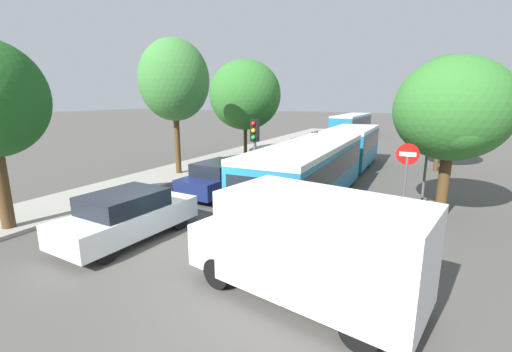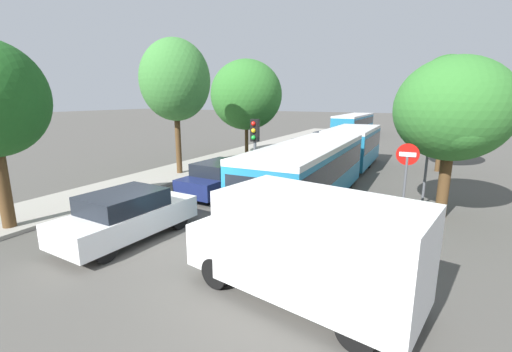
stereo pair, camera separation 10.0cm
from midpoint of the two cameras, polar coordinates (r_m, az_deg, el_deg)
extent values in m
plane|color=#4F4C47|center=(10.52, -11.91, -11.09)|extent=(200.00, 200.00, 0.00)
cube|color=#9E998E|center=(27.78, -0.79, 4.25)|extent=(3.20, 43.78, 0.14)
cube|color=teal|center=(13.99, 8.90, 0.47)|extent=(2.51, 9.20, 1.98)
cube|color=black|center=(13.92, 8.95, 1.90)|extent=(2.53, 8.83, 0.87)
cube|color=silver|center=(13.80, 9.05, 4.88)|extent=(2.51, 9.20, 0.19)
cube|color=teal|center=(22.33, 15.84, 4.73)|extent=(2.50, 6.30, 1.98)
cube|color=black|center=(22.28, 15.90, 5.64)|extent=(2.52, 6.05, 0.87)
cube|color=silver|center=(22.21, 16.01, 7.51)|extent=(2.50, 6.30, 0.19)
cylinder|color=black|center=(18.81, 13.69, 3.42)|extent=(1.83, 0.98, 1.82)
cube|color=black|center=(9.82, 0.69, -3.26)|extent=(2.17, 0.11, 1.06)
cylinder|color=black|center=(11.20, 9.15, -6.80)|extent=(0.29, 0.97, 0.97)
cylinder|color=black|center=(11.94, -0.40, -5.38)|extent=(0.29, 0.97, 0.97)
cylinder|color=black|center=(16.70, 15.31, -0.55)|extent=(0.29, 0.97, 0.97)
cylinder|color=black|center=(17.20, 8.56, 0.16)|extent=(0.29, 0.97, 0.97)
cylinder|color=black|center=(22.27, 18.33, 2.53)|extent=(0.29, 0.97, 0.97)
cylinder|color=black|center=(22.66, 13.15, 3.01)|extent=(0.29, 0.97, 0.97)
cube|color=teal|center=(42.08, 16.06, 8.26)|extent=(2.68, 11.07, 1.92)
cube|color=black|center=(42.05, 16.09, 8.73)|extent=(2.69, 10.52, 0.80)
cube|color=silver|center=(42.01, 16.15, 9.69)|extent=(2.68, 11.07, 0.19)
cylinder|color=black|center=(45.89, 15.74, 7.69)|extent=(0.31, 0.96, 0.96)
cylinder|color=black|center=(45.49, 18.27, 7.49)|extent=(0.31, 0.96, 0.96)
cylinder|color=black|center=(39.18, 13.46, 7.01)|extent=(0.31, 0.96, 0.96)
cylinder|color=black|center=(38.70, 16.41, 6.78)|extent=(0.31, 0.96, 0.96)
cube|color=white|center=(11.19, -20.37, -6.78)|extent=(2.11, 4.42, 0.70)
cube|color=black|center=(10.95, -21.03, -3.89)|extent=(1.83, 2.36, 0.53)
cylinder|color=black|center=(12.67, -17.62, -5.67)|extent=(0.27, 0.67, 0.66)
cylinder|color=black|center=(11.61, -12.55, -7.05)|extent=(0.27, 0.67, 0.66)
cylinder|color=black|center=(11.17, -28.30, -9.15)|extent=(0.27, 0.67, 0.66)
cylinder|color=black|center=(9.96, -23.65, -11.30)|extent=(0.27, 0.67, 0.66)
cube|color=navy|center=(15.42, -5.56, -0.75)|extent=(2.10, 4.39, 0.69)
cube|color=black|center=(15.21, -5.83, 1.41)|extent=(1.81, 2.35, 0.53)
cylinder|color=black|center=(17.00, -4.87, -0.45)|extent=(0.27, 0.66, 0.65)
cylinder|color=black|center=(16.18, -0.49, -1.08)|extent=(0.27, 0.66, 0.65)
cylinder|color=black|center=(14.94, -11.00, -2.51)|extent=(0.27, 0.66, 0.65)
cylinder|color=black|center=(14.00, -6.34, -3.39)|extent=(0.27, 0.66, 0.65)
cube|color=black|center=(20.02, 3.01, 2.30)|extent=(1.93, 4.03, 0.64)
cube|color=black|center=(19.85, 2.90, 3.84)|extent=(1.67, 2.15, 0.49)
cylinder|color=black|center=(21.48, 2.93, 2.31)|extent=(0.25, 0.61, 0.60)
cylinder|color=black|center=(20.88, 6.31, 1.94)|extent=(0.25, 0.61, 0.60)
cylinder|color=black|center=(19.34, -0.57, 1.15)|extent=(0.25, 0.61, 0.60)
cylinder|color=black|center=(18.67, 3.08, 0.70)|extent=(0.25, 0.61, 0.60)
cube|color=#236638|center=(25.45, 8.64, 4.46)|extent=(1.97, 4.11, 0.65)
cube|color=black|center=(25.28, 8.60, 5.71)|extent=(1.70, 2.20, 0.50)
cylinder|color=black|center=(26.93, 8.26, 4.35)|extent=(0.25, 0.62, 0.61)
cylinder|color=black|center=(26.42, 11.11, 4.08)|extent=(0.25, 0.62, 0.61)
cylinder|color=black|center=(24.61, 5.93, 3.62)|extent=(0.25, 0.62, 0.61)
cylinder|color=black|center=(24.05, 9.02, 3.32)|extent=(0.25, 0.62, 0.61)
cube|color=#B7BABF|center=(30.82, 11.61, 5.78)|extent=(1.96, 4.09, 0.65)
cube|color=black|center=(30.67, 11.59, 6.82)|extent=(1.69, 2.19, 0.49)
cylinder|color=black|center=(32.28, 11.16, 5.63)|extent=(0.25, 0.62, 0.61)
cylinder|color=black|center=(31.83, 13.56, 5.42)|extent=(0.25, 0.62, 0.61)
cylinder|color=black|center=(29.91, 9.48, 5.14)|extent=(0.25, 0.62, 0.61)
cylinder|color=black|center=(29.43, 12.05, 4.91)|extent=(0.25, 0.62, 0.61)
cube|color=white|center=(7.20, 10.79, -11.21)|extent=(4.40, 2.73, 2.00)
cube|color=white|center=(8.70, -4.38, -10.06)|extent=(1.24, 2.03, 1.00)
cylinder|color=black|center=(8.11, -6.27, -15.67)|extent=(0.75, 0.37, 0.72)
cylinder|color=black|center=(9.25, 1.11, -11.81)|extent=(0.75, 0.37, 0.72)
cylinder|color=black|center=(6.60, 16.89, -23.55)|extent=(0.75, 0.37, 0.72)
cylinder|color=black|center=(7.96, 21.47, -17.10)|extent=(0.75, 0.37, 0.72)
cylinder|color=#56595E|center=(14.12, 0.02, 2.57)|extent=(0.12, 0.12, 3.40)
cube|color=black|center=(13.95, 0.02, 7.63)|extent=(0.33, 0.26, 0.90)
sphere|color=red|center=(13.79, -0.23, 8.73)|extent=(0.18, 0.18, 0.18)
sphere|color=#EAAD14|center=(13.81, -0.23, 7.57)|extent=(0.18, 0.18, 0.18)
sphere|color=green|center=(13.84, -0.23, 6.42)|extent=(0.18, 0.18, 0.18)
cylinder|color=#56595E|center=(12.22, 23.64, -2.57)|extent=(0.08, 0.08, 2.40)
cylinder|color=red|center=(11.97, 24.18, 3.31)|extent=(0.70, 0.03, 0.70)
cube|color=white|center=(11.95, 24.17, 3.30)|extent=(0.50, 0.04, 0.14)
cylinder|color=#56595E|center=(14.97, 26.76, 2.16)|extent=(0.10, 0.10, 3.60)
cube|color=#197A38|center=(14.80, 27.34, 7.87)|extent=(0.34, 1.38, 0.28)
cube|color=#197A38|center=(14.82, 27.21, 6.57)|extent=(0.34, 1.38, 0.28)
cube|color=#197A38|center=(14.86, 27.08, 5.27)|extent=(0.34, 1.38, 0.28)
cylinder|color=#51381E|center=(13.47, -36.33, -1.61)|extent=(0.39, 0.39, 2.88)
cylinder|color=#51381E|center=(19.38, -12.67, 5.29)|extent=(0.31, 0.31, 3.55)
ellipsoid|color=#3D7F38|center=(19.25, -13.18, 15.30)|extent=(3.70, 3.70, 4.27)
cylinder|color=#51381E|center=(24.98, -1.46, 6.14)|extent=(0.25, 0.25, 2.61)
ellipsoid|color=#33752D|center=(24.81, -1.51, 13.35)|extent=(5.03, 5.03, 4.88)
ellipsoid|color=#1E561E|center=(25.08, -0.54, 11.68)|extent=(3.02, 3.02, 2.69)
cylinder|color=#51381E|center=(13.99, 29.02, -0.99)|extent=(0.39, 0.39, 2.53)
ellipsoid|color=#33752D|center=(13.68, 30.21, 9.63)|extent=(3.87, 3.87, 3.54)
ellipsoid|color=#33752D|center=(13.12, 30.89, 7.15)|extent=(2.32, 2.32, 1.95)
cylinder|color=#51381E|center=(22.67, 28.43, 4.60)|extent=(0.26, 0.26, 3.15)
ellipsoid|color=#286623|center=(22.52, 29.27, 12.28)|extent=(3.39, 3.39, 3.92)
ellipsoid|color=#1E561E|center=(22.02, 28.85, 10.80)|extent=(2.03, 2.03, 2.16)
camera|label=1|loc=(0.05, -89.79, 0.05)|focal=24.00mm
camera|label=2|loc=(0.05, 90.21, -0.05)|focal=24.00mm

